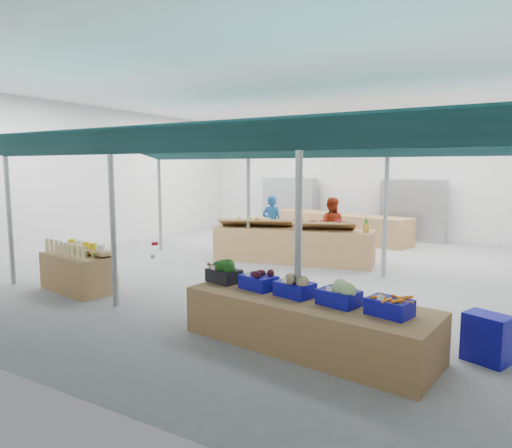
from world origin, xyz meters
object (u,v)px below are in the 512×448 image
object	(u,v)px
bottle_shelf	(79,270)
veg_counter	(306,323)
crate_stack	(487,338)
vendor_right	(331,227)
vendor_left	(272,223)
fruit_counter	(293,245)

from	to	relation	value
bottle_shelf	veg_counter	xyz separation A→B (m)	(5.03, -0.36, -0.07)
crate_stack	vendor_right	bearing A→B (deg)	127.47
vendor_left	bottle_shelf	bearing A→B (deg)	66.68
vendor_left	fruit_counter	bearing A→B (deg)	126.70
fruit_counter	vendor_left	bearing A→B (deg)	126.70
veg_counter	vendor_right	xyz separation A→B (m)	(-1.97, 6.04, 0.48)
bottle_shelf	fruit_counter	bearing A→B (deg)	71.91
fruit_counter	vendor_right	world-z (taller)	vendor_right
fruit_counter	vendor_left	world-z (taller)	vendor_left
bottle_shelf	vendor_right	size ratio (longest dim) A/B	1.07
vendor_left	vendor_right	xyz separation A→B (m)	(1.80, 0.00, 0.00)
crate_stack	vendor_right	size ratio (longest dim) A/B	0.38
fruit_counter	vendor_left	xyz separation A→B (m)	(-1.20, 1.10, 0.38)
fruit_counter	crate_stack	world-z (taller)	fruit_counter
crate_stack	vendor_left	distance (m)	8.00
crate_stack	vendor_left	world-z (taller)	vendor_left
fruit_counter	vendor_right	xyz separation A→B (m)	(0.60, 1.10, 0.38)
bottle_shelf	veg_counter	world-z (taller)	bottle_shelf
veg_counter	vendor_left	size ratio (longest dim) A/B	2.11
fruit_counter	vendor_right	bearing A→B (deg)	50.60
bottle_shelf	vendor_left	xyz separation A→B (m)	(1.26, 5.68, 0.41)
bottle_shelf	crate_stack	distance (m)	7.18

